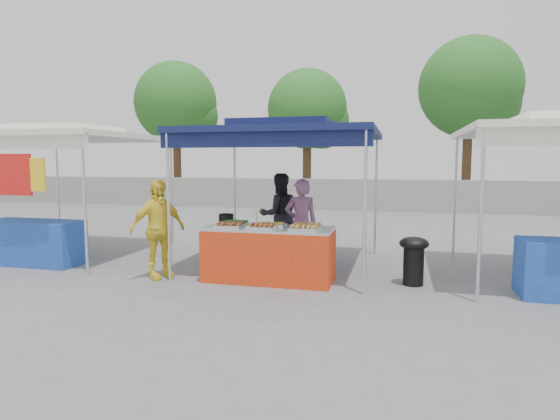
% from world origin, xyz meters
% --- Properties ---
extents(ground_plane, '(80.00, 80.00, 0.00)m').
position_xyz_m(ground_plane, '(0.00, 0.00, 0.00)').
color(ground_plane, slate).
extents(back_wall, '(40.00, 0.25, 1.20)m').
position_xyz_m(back_wall, '(0.00, 11.00, 0.60)').
color(back_wall, gray).
rests_on(back_wall, ground_plane).
extents(main_canopy, '(3.20, 3.20, 2.57)m').
position_xyz_m(main_canopy, '(0.00, 0.97, 2.37)').
color(main_canopy, silver).
rests_on(main_canopy, ground_plane).
extents(neighbor_stall_left, '(3.20, 3.20, 2.57)m').
position_xyz_m(neighbor_stall_left, '(-4.50, 0.57, 1.60)').
color(neighbor_stall_left, silver).
rests_on(neighbor_stall_left, ground_plane).
extents(tree_0, '(3.74, 3.73, 6.40)m').
position_xyz_m(tree_0, '(-7.92, 12.90, 4.38)').
color(tree_0, '#48311B').
rests_on(tree_0, ground_plane).
extents(tree_1, '(3.42, 3.35, 5.75)m').
position_xyz_m(tree_1, '(-1.76, 12.71, 3.93)').
color(tree_1, '#48311B').
rests_on(tree_1, ground_plane).
extents(tree_2, '(3.93, 3.93, 6.76)m').
position_xyz_m(tree_2, '(4.68, 13.10, 4.62)').
color(tree_2, '#48311B').
rests_on(tree_2, ground_plane).
extents(vendor_table, '(2.00, 0.80, 0.85)m').
position_xyz_m(vendor_table, '(0.00, -0.10, 0.43)').
color(vendor_table, red).
rests_on(vendor_table, ground_plane).
extents(food_tray_fl, '(0.42, 0.30, 0.07)m').
position_xyz_m(food_tray_fl, '(-0.57, -0.33, 0.88)').
color(food_tray_fl, silver).
rests_on(food_tray_fl, vendor_table).
extents(food_tray_fm, '(0.42, 0.30, 0.07)m').
position_xyz_m(food_tray_fm, '(-0.05, -0.34, 0.88)').
color(food_tray_fm, silver).
rests_on(food_tray_fm, vendor_table).
extents(food_tray_fr, '(0.42, 0.30, 0.07)m').
position_xyz_m(food_tray_fr, '(0.60, -0.33, 0.88)').
color(food_tray_fr, silver).
rests_on(food_tray_fr, vendor_table).
extents(food_tray_bl, '(0.42, 0.30, 0.07)m').
position_xyz_m(food_tray_bl, '(-0.59, -0.01, 0.88)').
color(food_tray_bl, silver).
rests_on(food_tray_bl, vendor_table).
extents(food_tray_bm, '(0.42, 0.30, 0.07)m').
position_xyz_m(food_tray_bm, '(0.03, -0.02, 0.88)').
color(food_tray_bm, silver).
rests_on(food_tray_bm, vendor_table).
extents(food_tray_br, '(0.42, 0.30, 0.07)m').
position_xyz_m(food_tray_br, '(0.61, -0.03, 0.88)').
color(food_tray_br, silver).
rests_on(food_tray_br, vendor_table).
extents(cooking_pot, '(0.25, 0.25, 0.15)m').
position_xyz_m(cooking_pot, '(-0.85, 0.27, 0.92)').
color(cooking_pot, black).
rests_on(cooking_pot, vendor_table).
extents(skewer_cup, '(0.08, 0.08, 0.10)m').
position_xyz_m(skewer_cup, '(-0.14, -0.28, 0.90)').
color(skewer_cup, silver).
rests_on(skewer_cup, vendor_table).
extents(wok_burner, '(0.44, 0.44, 0.74)m').
position_xyz_m(wok_burner, '(2.19, 0.20, 0.44)').
color(wok_burner, black).
rests_on(wok_burner, ground_plane).
extents(crate_left, '(0.55, 0.39, 0.33)m').
position_xyz_m(crate_left, '(-0.33, 0.67, 0.17)').
color(crate_left, '#1634B4').
rests_on(crate_left, ground_plane).
extents(crate_right, '(0.56, 0.39, 0.33)m').
position_xyz_m(crate_right, '(0.35, 0.61, 0.17)').
color(crate_right, '#1634B4').
rests_on(crate_right, ground_plane).
extents(crate_stacked, '(0.56, 0.39, 0.33)m').
position_xyz_m(crate_stacked, '(0.35, 0.61, 0.50)').
color(crate_stacked, '#1634B4').
rests_on(crate_stacked, crate_right).
extents(vendor_woman, '(0.67, 0.55, 1.57)m').
position_xyz_m(vendor_woman, '(0.30, 0.92, 0.79)').
color(vendor_woman, '#986189').
rests_on(vendor_woman, ground_plane).
extents(helper_man, '(1.00, 0.93, 1.64)m').
position_xyz_m(helper_man, '(-0.32, 1.80, 0.82)').
color(helper_man, black).
rests_on(helper_man, ground_plane).
extents(customer_person, '(0.84, 0.99, 1.59)m').
position_xyz_m(customer_person, '(-1.77, -0.37, 0.79)').
color(customer_person, yellow).
rests_on(customer_person, ground_plane).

